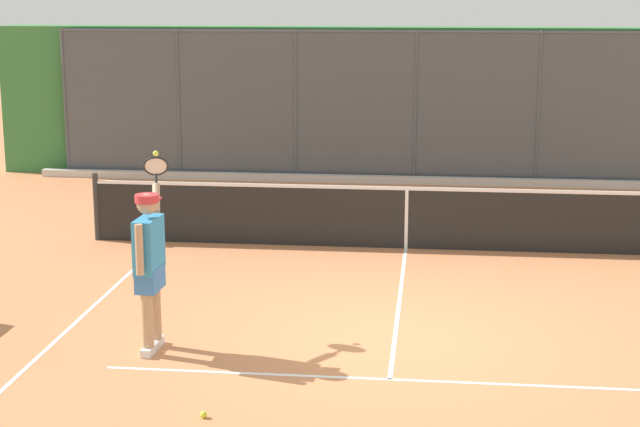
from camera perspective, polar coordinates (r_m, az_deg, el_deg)
ground_plane at (r=11.52m, az=4.26°, el=-7.10°), size 60.00×60.00×0.00m
court_line_markings at (r=10.15m, az=3.92°, el=-9.86°), size 7.65×9.78×0.01m
fence_backdrop at (r=21.24m, az=5.46°, el=6.21°), size 17.72×1.37×3.13m
tennis_net at (r=15.37m, az=4.91°, el=-0.19°), size 9.83×0.09×1.07m
tennis_player at (r=11.01m, az=-9.64°, el=-2.52°), size 0.44×1.45×2.05m
tennis_ball_mid_court at (r=9.54m, az=-6.60°, el=-11.24°), size 0.07×0.07×0.07m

